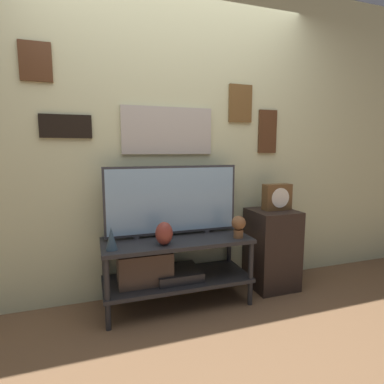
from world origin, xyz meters
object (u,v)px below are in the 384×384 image
(decorative_bust, at_px, (239,225))
(mantel_clock, at_px, (277,197))
(television, at_px, (173,200))
(vase_slim_bronze, at_px, (111,239))
(vase_urn_stoneware, at_px, (164,233))

(decorative_bust, bearing_deg, mantel_clock, 20.30)
(television, distance_m, decorative_bust, 0.57)
(vase_slim_bronze, relative_size, decorative_bust, 0.91)
(vase_urn_stoneware, distance_m, mantel_clock, 1.11)
(decorative_bust, height_order, mantel_clock, mantel_clock)
(vase_urn_stoneware, xyz_separation_m, mantel_clock, (1.08, 0.17, 0.20))
(decorative_bust, relative_size, mantel_clock, 0.71)
(vase_urn_stoneware, bearing_deg, television, 60.61)
(vase_urn_stoneware, height_order, decorative_bust, decorative_bust)
(decorative_bust, bearing_deg, television, 154.39)
(vase_urn_stoneware, bearing_deg, mantel_clock, 8.73)
(television, relative_size, vase_slim_bronze, 6.69)
(television, height_order, decorative_bust, television)
(vase_slim_bronze, distance_m, mantel_clock, 1.48)
(vase_slim_bronze, distance_m, decorative_bust, 0.99)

